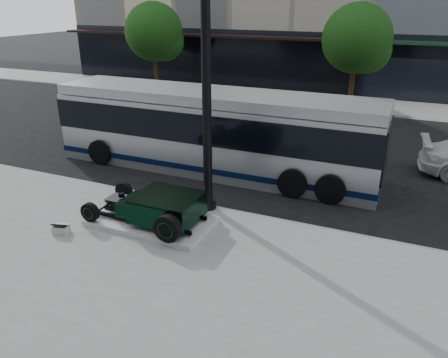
% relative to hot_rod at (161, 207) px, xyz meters
% --- Properties ---
extents(ground, '(120.00, 120.00, 0.00)m').
position_rel_hot_rod_xyz_m(ground, '(1.53, 3.74, -0.70)').
color(ground, black).
rests_on(ground, ground).
extents(sidewalk_far, '(70.00, 4.00, 0.12)m').
position_rel_hot_rod_xyz_m(sidewalk_far, '(1.53, 17.74, -0.64)').
color(sidewalk_far, gray).
rests_on(sidewalk_far, ground).
extents(street_trees, '(29.80, 3.80, 5.70)m').
position_rel_hot_rod_xyz_m(street_trees, '(2.68, 16.81, 3.07)').
color(street_trees, black).
rests_on(street_trees, sidewalk_far).
extents(display_plinth, '(3.40, 1.80, 0.15)m').
position_rel_hot_rod_xyz_m(display_plinth, '(-0.33, -0.00, -0.50)').
color(display_plinth, silver).
rests_on(display_plinth, sidewalk_near).
extents(hot_rod, '(3.22, 2.00, 0.81)m').
position_rel_hot_rod_xyz_m(hot_rod, '(0.00, 0.00, 0.00)').
color(hot_rod, black).
rests_on(hot_rod, display_plinth).
extents(info_plaque, '(0.46, 0.39, 0.31)m').
position_rel_hot_rod_xyz_m(info_plaque, '(-2.27, -1.43, -0.45)').
color(info_plaque, silver).
rests_on(info_plaque, sidewalk_near).
extents(lamppost, '(0.47, 0.47, 8.61)m').
position_rel_hot_rod_xyz_m(lamppost, '(0.70, 1.54, 3.40)').
color(lamppost, black).
rests_on(lamppost, sidewalk_near).
extents(transit_bus, '(12.12, 2.88, 2.92)m').
position_rel_hot_rod_xyz_m(transit_bus, '(-0.65, 4.87, 0.79)').
color(transit_bus, '#B3B8BD').
rests_on(transit_bus, ground).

